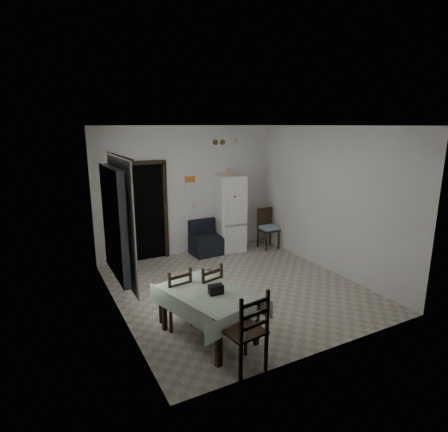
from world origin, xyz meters
name	(u,v)px	position (x,y,z in m)	size (l,w,h in m)	color
ground	(237,288)	(0.00, 0.00, 0.00)	(4.50, 4.50, 0.00)	#BBAF99
ceiling	(238,126)	(0.00, 0.00, 2.90)	(4.20, 4.50, 0.02)	white
wall_back	(188,191)	(0.00, 2.25, 1.45)	(4.20, 0.02, 2.90)	silver
wall_front	(328,247)	(0.00, -2.25, 1.45)	(4.20, 0.02, 2.90)	silver
wall_left	(115,226)	(-2.10, 0.00, 1.45)	(0.02, 4.50, 2.90)	silver
wall_right	(328,200)	(2.10, 0.00, 1.45)	(0.02, 4.50, 2.90)	silver
doorway	(141,211)	(-1.05, 2.45, 1.06)	(1.06, 0.52, 2.22)	black
window_recess	(114,223)	(-2.15, -0.20, 1.55)	(0.10, 1.20, 1.60)	silver
curtain	(122,222)	(-2.04, -0.20, 1.55)	(0.02, 1.45, 1.85)	white
curtain_rod	(118,155)	(-2.03, -0.20, 2.50)	(0.02, 0.02, 1.60)	black
calendar	(190,184)	(0.05, 2.24, 1.62)	(0.28, 0.02, 0.40)	white
calendar_image	(190,179)	(0.05, 2.23, 1.72)	(0.24, 0.01, 0.14)	orange
light_switch	(195,206)	(0.15, 2.24, 1.10)	(0.08, 0.02, 0.12)	beige
vent_left	(216,142)	(0.70, 2.23, 2.52)	(0.12, 0.12, 0.03)	brown
vent_right	(223,142)	(0.88, 2.23, 2.52)	(0.12, 0.12, 0.03)	brown
emergency_light	(241,141)	(1.35, 2.21, 2.55)	(0.25, 0.07, 0.09)	white
fridge	(230,214)	(0.90, 1.93, 0.90)	(0.58, 0.58, 1.79)	white
tan_cone	(228,171)	(0.83, 1.87, 1.89)	(0.24, 0.24, 0.20)	tan
navy_seat	(206,238)	(0.29, 1.93, 0.39)	(0.64, 0.62, 0.78)	black
corner_chair	(269,229)	(1.81, 1.63, 0.48)	(0.42, 0.42, 0.96)	black
dining_table	(209,314)	(-1.16, -1.24, 0.35)	(0.89, 1.35, 0.70)	#AFC2A6
black_bag	(216,289)	(-1.11, -1.36, 0.76)	(0.20, 0.12, 0.13)	black
dining_chair_far_left	(175,296)	(-1.45, -0.69, 0.46)	(0.39, 0.39, 0.92)	black
dining_chair_far_right	(206,292)	(-0.99, -0.77, 0.46)	(0.39, 0.39, 0.92)	black
dining_chair_near_head	(244,329)	(-1.09, -2.06, 0.53)	(0.46, 0.46, 1.06)	black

